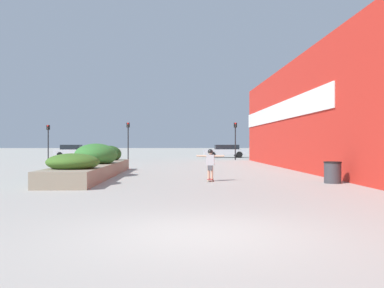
# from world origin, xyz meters

# --- Properties ---
(ground_plane) EXTENTS (300.00, 300.00, 0.00)m
(ground_plane) POSITION_xyz_m (0.00, 0.00, 0.00)
(ground_plane) COLOR #A3A099
(building_wall_right) EXTENTS (0.67, 38.67, 6.30)m
(building_wall_right) POSITION_xyz_m (6.51, 12.70, 3.15)
(building_wall_right) COLOR red
(building_wall_right) RESTS_ON ground_plane
(planter_box) EXTENTS (1.98, 11.80, 1.51)m
(planter_box) POSITION_xyz_m (-4.20, 12.63, 0.55)
(planter_box) COLOR gray
(planter_box) RESTS_ON ground_plane
(skateboard) EXTENTS (0.31, 0.66, 0.09)m
(skateboard) POSITION_xyz_m (0.94, 9.99, 0.07)
(skateboard) COLOR maroon
(skateboard) RESTS_ON ground_plane
(skateboarder) EXTENTS (1.11, 0.28, 1.20)m
(skateboarder) POSITION_xyz_m (0.94, 9.99, 0.82)
(skateboarder) COLOR tan
(skateboarder) RESTS_ON skateboard
(trash_bin) EXTENTS (0.66, 0.66, 0.82)m
(trash_bin) POSITION_xyz_m (5.52, 8.98, 0.41)
(trash_bin) COLOR #38383D
(trash_bin) RESTS_ON ground_plane
(car_leftmost) EXTENTS (4.67, 1.99, 1.41)m
(car_leftmost) POSITION_xyz_m (4.84, 39.41, 0.76)
(car_leftmost) COLOR #BCBCC1
(car_leftmost) RESTS_ON ground_plane
(car_center_left) EXTENTS (3.82, 1.86, 1.41)m
(car_center_left) POSITION_xyz_m (-12.00, 40.49, 0.74)
(car_center_left) COLOR #BCBCC1
(car_center_left) RESTS_ON ground_plane
(traffic_light_left) EXTENTS (0.28, 0.30, 3.49)m
(traffic_light_left) POSITION_xyz_m (-5.01, 33.12, 2.38)
(traffic_light_left) COLOR black
(traffic_light_left) RESTS_ON ground_plane
(traffic_light_right) EXTENTS (0.28, 0.30, 3.50)m
(traffic_light_right) POSITION_xyz_m (5.07, 33.02, 2.38)
(traffic_light_right) COLOR black
(traffic_light_right) RESTS_ON ground_plane
(traffic_light_far_left) EXTENTS (0.28, 0.30, 3.27)m
(traffic_light_far_left) POSITION_xyz_m (-12.48, 33.30, 2.24)
(traffic_light_far_left) COLOR black
(traffic_light_far_left) RESTS_ON ground_plane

